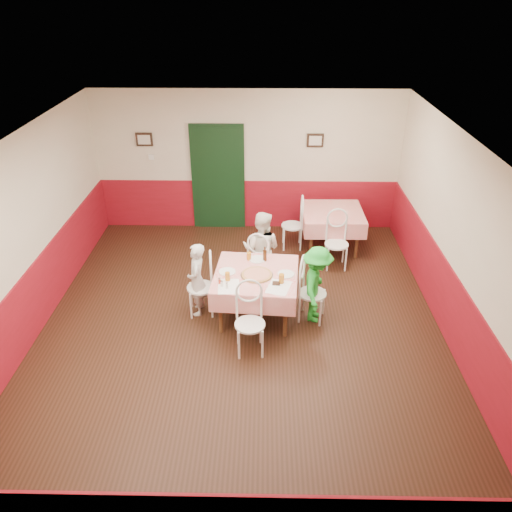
{
  "coord_description": "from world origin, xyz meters",
  "views": [
    {
      "loc": [
        0.33,
        -6.0,
        4.6
      ],
      "look_at": [
        0.22,
        0.31,
        1.05
      ],
      "focal_mm": 35.0,
      "sensor_mm": 36.0,
      "label": 1
    }
  ],
  "objects_px": {
    "chair_right": "(312,294)",
    "chair_near": "(250,325)",
    "chair_second_a": "(292,226)",
    "beer_bottle": "(265,255)",
    "glass_a": "(228,277)",
    "diner_far": "(261,250)",
    "diner_right": "(316,285)",
    "diner_left": "(197,280)",
    "chair_far": "(261,263)",
    "main_table": "(256,295)",
    "glass_c": "(249,256)",
    "second_table": "(331,230)",
    "chair_left": "(201,288)",
    "pizza": "(257,275)",
    "chair_second_b": "(337,245)",
    "glass_b": "(281,279)",
    "wallet": "(276,283)"
  },
  "relations": [
    {
      "from": "chair_right",
      "to": "chair_near",
      "type": "height_order",
      "value": "same"
    },
    {
      "from": "chair_near",
      "to": "chair_second_a",
      "type": "height_order",
      "value": "same"
    },
    {
      "from": "beer_bottle",
      "to": "chair_near",
      "type": "bearing_deg",
      "value": -99.17
    },
    {
      "from": "glass_a",
      "to": "diner_far",
      "type": "relative_size",
      "value": 0.1
    },
    {
      "from": "diner_right",
      "to": "diner_left",
      "type": "bearing_deg",
      "value": 96.18
    },
    {
      "from": "glass_a",
      "to": "beer_bottle",
      "type": "bearing_deg",
      "value": 47.5
    },
    {
      "from": "chair_second_a",
      "to": "glass_a",
      "type": "distance_m",
      "value": 2.71
    },
    {
      "from": "chair_right",
      "to": "chair_far",
      "type": "height_order",
      "value": "same"
    },
    {
      "from": "main_table",
      "to": "diner_far",
      "type": "distance_m",
      "value": 0.95
    },
    {
      "from": "chair_right",
      "to": "glass_c",
      "type": "relative_size",
      "value": 7.25
    },
    {
      "from": "glass_c",
      "to": "beer_bottle",
      "type": "height_order",
      "value": "beer_bottle"
    },
    {
      "from": "second_table",
      "to": "chair_second_a",
      "type": "relative_size",
      "value": 1.24
    },
    {
      "from": "main_table",
      "to": "chair_left",
      "type": "relative_size",
      "value": 1.36
    },
    {
      "from": "chair_far",
      "to": "diner_far",
      "type": "distance_m",
      "value": 0.22
    },
    {
      "from": "main_table",
      "to": "chair_near",
      "type": "xyz_separation_m",
      "value": [
        -0.07,
        -0.85,
        0.08
      ]
    },
    {
      "from": "main_table",
      "to": "chair_near",
      "type": "bearing_deg",
      "value": -94.58
    },
    {
      "from": "chair_right",
      "to": "beer_bottle",
      "type": "height_order",
      "value": "beer_bottle"
    },
    {
      "from": "chair_second_a",
      "to": "pizza",
      "type": "height_order",
      "value": "chair_second_a"
    },
    {
      "from": "second_table",
      "to": "glass_a",
      "type": "height_order",
      "value": "glass_a"
    },
    {
      "from": "chair_second_a",
      "to": "diner_far",
      "type": "bearing_deg",
      "value": -23.44
    },
    {
      "from": "chair_second_b",
      "to": "diner_left",
      "type": "xyz_separation_m",
      "value": [
        -2.3,
        -1.44,
        0.14
      ]
    },
    {
      "from": "chair_left",
      "to": "chair_second_a",
      "type": "xyz_separation_m",
      "value": [
        1.5,
        2.19,
        0.0
      ]
    },
    {
      "from": "chair_far",
      "to": "glass_c",
      "type": "bearing_deg",
      "value": 83.43
    },
    {
      "from": "chair_second_b",
      "to": "glass_a",
      "type": "height_order",
      "value": "chair_second_b"
    },
    {
      "from": "chair_near",
      "to": "glass_a",
      "type": "relative_size",
      "value": 6.89
    },
    {
      "from": "glass_a",
      "to": "glass_b",
      "type": "height_order",
      "value": "glass_b"
    },
    {
      "from": "pizza",
      "to": "chair_left",
      "type": "bearing_deg",
      "value": 171.15
    },
    {
      "from": "glass_a",
      "to": "chair_right",
      "type": "bearing_deg",
      "value": 6.51
    },
    {
      "from": "glass_c",
      "to": "chair_second_a",
      "type": "bearing_deg",
      "value": 67.53
    },
    {
      "from": "chair_second_b",
      "to": "pizza",
      "type": "xyz_separation_m",
      "value": [
        -1.39,
        -1.58,
        0.32
      ]
    },
    {
      "from": "diner_right",
      "to": "chair_left",
      "type": "bearing_deg",
      "value": 96.18
    },
    {
      "from": "diner_far",
      "to": "diner_right",
      "type": "distance_m",
      "value": 1.27
    },
    {
      "from": "glass_c",
      "to": "glass_b",
      "type": "bearing_deg",
      "value": -53.77
    },
    {
      "from": "glass_a",
      "to": "chair_left",
      "type": "bearing_deg",
      "value": 147.63
    },
    {
      "from": "second_table",
      "to": "chair_right",
      "type": "relative_size",
      "value": 1.24
    },
    {
      "from": "chair_left",
      "to": "chair_right",
      "type": "height_order",
      "value": "same"
    },
    {
      "from": "diner_far",
      "to": "chair_left",
      "type": "bearing_deg",
      "value": 56.98
    },
    {
      "from": "glass_b",
      "to": "diner_far",
      "type": "xyz_separation_m",
      "value": [
        -0.3,
        1.16,
        -0.16
      ]
    },
    {
      "from": "chair_second_a",
      "to": "beer_bottle",
      "type": "bearing_deg",
      "value": -15.87
    },
    {
      "from": "beer_bottle",
      "to": "diner_left",
      "type": "relative_size",
      "value": 0.18
    },
    {
      "from": "chair_far",
      "to": "beer_bottle",
      "type": "distance_m",
      "value": 0.63
    },
    {
      "from": "chair_second_a",
      "to": "diner_left",
      "type": "relative_size",
      "value": 0.76
    },
    {
      "from": "main_table",
      "to": "chair_near",
      "type": "height_order",
      "value": "chair_near"
    },
    {
      "from": "chair_far",
      "to": "chair_left",
      "type": "bearing_deg",
      "value": 56.22
    },
    {
      "from": "diner_right",
      "to": "second_table",
      "type": "bearing_deg",
      "value": -1.48
    },
    {
      "from": "wallet",
      "to": "diner_left",
      "type": "xyz_separation_m",
      "value": [
        -1.19,
        0.37,
        -0.18
      ]
    },
    {
      "from": "glass_b",
      "to": "wallet",
      "type": "height_order",
      "value": "glass_b"
    },
    {
      "from": "chair_left",
      "to": "chair_second_b",
      "type": "distance_m",
      "value": 2.67
    },
    {
      "from": "main_table",
      "to": "wallet",
      "type": "height_order",
      "value": "wallet"
    },
    {
      "from": "second_table",
      "to": "wallet",
      "type": "relative_size",
      "value": 10.18
    }
  ]
}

